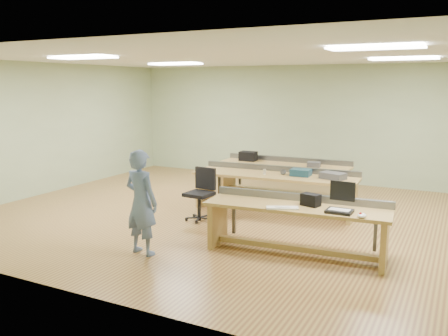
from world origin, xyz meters
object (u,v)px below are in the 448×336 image
(workbench_back, at_px, (284,172))
(laptop_base, at_px, (339,211))
(camera_bag, at_px, (311,200))
(task_chair, at_px, (201,201))
(parts_bin_teal, at_px, (301,172))
(workbench_mid, at_px, (275,183))
(drinks_can, at_px, (264,172))
(person, at_px, (141,202))
(mug, at_px, (283,172))
(parts_bin_grey, at_px, (333,176))
(workbench_front, at_px, (296,218))

(workbench_back, relative_size, laptop_base, 8.37)
(laptop_base, xyz_separation_m, camera_bag, (-0.47, 0.18, 0.07))
(task_chair, xyz_separation_m, parts_bin_teal, (1.51, 1.29, 0.46))
(workbench_mid, xyz_separation_m, workbench_back, (-0.27, 1.26, -0.01))
(workbench_mid, relative_size, camera_bag, 12.51)
(drinks_can, bearing_deg, workbench_back, 93.82)
(person, relative_size, mug, 13.65)
(person, distance_m, parts_bin_grey, 3.80)
(laptop_base, height_order, drinks_can, drinks_can)
(task_chair, xyz_separation_m, drinks_can, (0.82, 1.11, 0.45))
(task_chair, xyz_separation_m, parts_bin_grey, (2.14, 1.26, 0.46))
(task_chair, distance_m, drinks_can, 1.45)
(task_chair, bearing_deg, person, -81.82)
(workbench_mid, height_order, camera_bag, camera_bag)
(laptop_base, distance_m, task_chair, 3.05)
(workbench_mid, bearing_deg, task_chair, -132.35)
(camera_bag, xyz_separation_m, mug, (-1.20, 2.13, -0.04))
(task_chair, xyz_separation_m, mug, (1.16, 1.26, 0.44))
(workbench_front, bearing_deg, drinks_can, 118.99)
(parts_bin_grey, bearing_deg, camera_bag, -84.18)
(workbench_front, height_order, drinks_can, workbench_front)
(workbench_front, relative_size, drinks_can, 25.97)
(person, height_order, task_chair, person)
(workbench_front, xyz_separation_m, task_chair, (-2.17, 0.93, -0.20))
(parts_bin_teal, xyz_separation_m, mug, (-0.35, -0.03, -0.02))
(workbench_mid, relative_size, workbench_back, 1.11)
(workbench_mid, height_order, mug, workbench_mid)
(workbench_front, height_order, mug, workbench_front)
(parts_bin_teal, bearing_deg, workbench_front, -73.37)
(workbench_mid, relative_size, person, 2.09)
(camera_bag, bearing_deg, parts_bin_grey, 112.32)
(workbench_back, distance_m, parts_bin_grey, 1.89)
(mug, bearing_deg, workbench_mid, -169.98)
(task_chair, bearing_deg, workbench_front, -18.47)
(workbench_back, height_order, camera_bag, camera_bag)
(laptop_base, bearing_deg, task_chair, 160.16)
(laptop_base, xyz_separation_m, mug, (-1.67, 2.31, 0.03))
(workbench_mid, xyz_separation_m, mug, (0.16, 0.03, 0.23))
(workbench_mid, relative_size, drinks_can, 30.99)
(parts_bin_grey, relative_size, drinks_can, 4.21)
(laptop_base, relative_size, parts_bin_grey, 0.79)
(workbench_front, relative_size, workbench_back, 0.93)
(workbench_mid, xyz_separation_m, task_chair, (-1.00, -1.23, -0.21))
(workbench_mid, distance_m, mug, 0.28)
(workbench_back, distance_m, mug, 1.32)
(camera_bag, bearing_deg, mug, 135.95)
(mug, bearing_deg, parts_bin_teal, 5.55)
(laptop_base, relative_size, drinks_can, 3.32)
(workbench_front, distance_m, mug, 2.42)
(task_chair, bearing_deg, drinks_can, 58.08)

